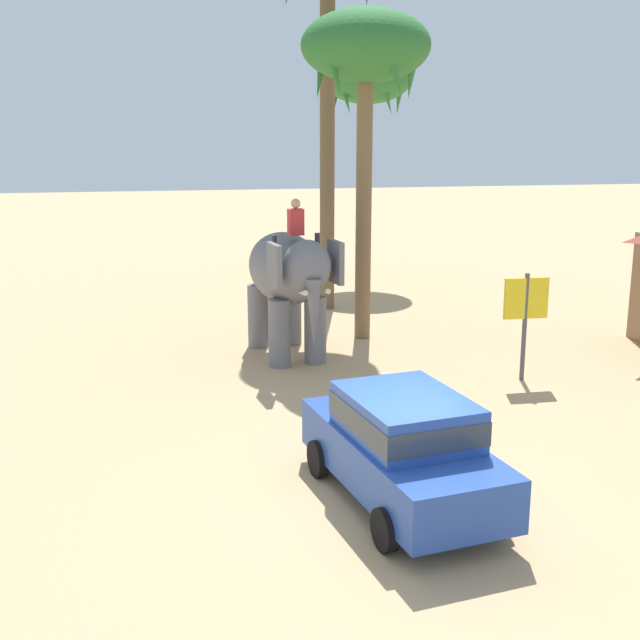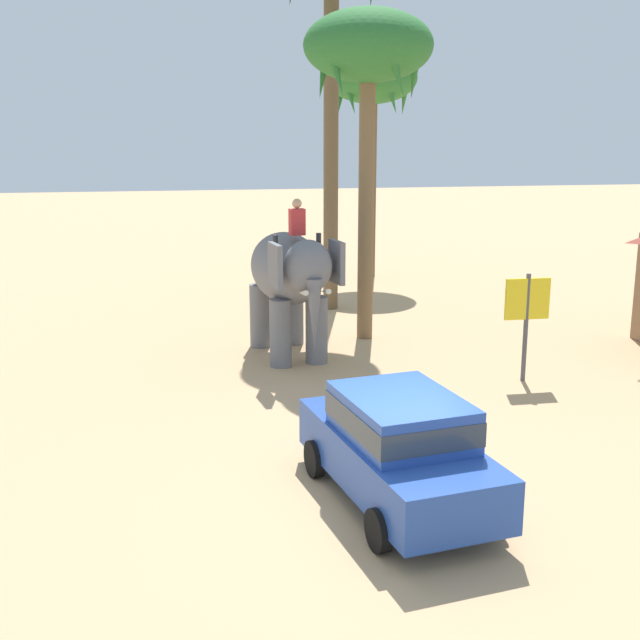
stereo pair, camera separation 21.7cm
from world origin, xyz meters
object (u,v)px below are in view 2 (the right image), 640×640
(elephant_with_mahout, at_px, (290,276))
(signboard_yellow, at_px, (527,306))
(car_sedan_foreground, at_px, (398,444))
(palm_tree_near_hut, at_px, (372,85))
(palm_tree_left_of_road, at_px, (368,56))

(elephant_with_mahout, distance_m, signboard_yellow, 5.55)
(car_sedan_foreground, xyz_separation_m, palm_tree_near_hut, (3.96, 18.49, 5.94))
(car_sedan_foreground, bearing_deg, elephant_with_mahout, 93.32)
(elephant_with_mahout, xyz_separation_m, palm_tree_left_of_road, (2.20, 1.50, 5.16))
(car_sedan_foreground, relative_size, palm_tree_near_hut, 0.54)
(car_sedan_foreground, bearing_deg, signboard_yellow, 51.01)
(car_sedan_foreground, relative_size, elephant_with_mahout, 1.09)
(signboard_yellow, bearing_deg, palm_tree_left_of_road, 121.15)
(palm_tree_left_of_road, distance_m, signboard_yellow, 7.42)
(signboard_yellow, bearing_deg, palm_tree_near_hut, 91.54)
(car_sedan_foreground, distance_m, palm_tree_near_hut, 19.82)
(palm_tree_near_hut, relative_size, palm_tree_left_of_road, 0.96)
(car_sedan_foreground, relative_size, signboard_yellow, 1.80)
(palm_tree_near_hut, relative_size, signboard_yellow, 3.33)
(elephant_with_mahout, height_order, signboard_yellow, elephant_with_mahout)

